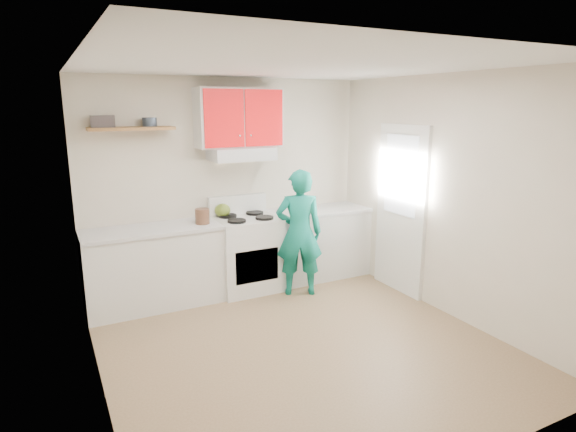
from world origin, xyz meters
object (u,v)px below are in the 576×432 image
person (299,233)px  kettle (223,210)px  tin (150,122)px  crock (202,217)px  stove (247,254)px

person → kettle: bearing=-16.8°
tin → crock: 1.21m
kettle → crock: size_ratio=0.98×
stove → person: 0.73m
kettle → tin: bearing=179.6°
tin → kettle: size_ratio=0.82×
stove → person: (0.51, -0.43, 0.31)m
stove → crock: crock is taller
tin → stove: bearing=-11.0°
stove → crock: 0.78m
kettle → stove: bearing=-38.4°
tin → kettle: tin is taller
kettle → person: 0.99m
stove → kettle: kettle is taller
tin → person: tin is taller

